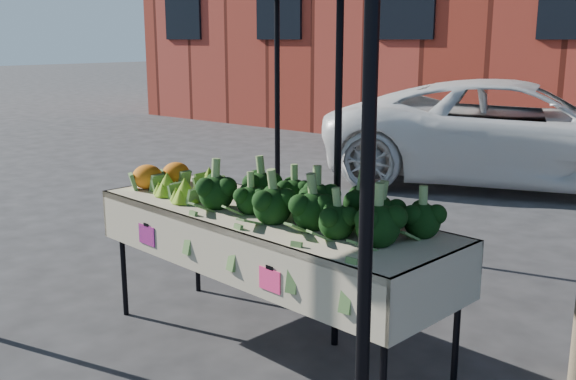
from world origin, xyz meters
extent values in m
plane|color=#252527|center=(0.00, 0.00, 0.00)|extent=(90.00, 90.00, 0.00)
cube|color=#BAAE94|center=(0.22, 0.03, 0.45)|extent=(2.46, 1.01, 0.90)
cube|color=#F22D8C|center=(-0.45, -0.37, 0.70)|extent=(0.17, 0.01, 0.12)
cube|color=#FE3077|center=(0.67, -0.37, 0.70)|extent=(0.17, 0.01, 0.12)
ellipsoid|color=black|center=(0.55, 0.06, 1.03)|extent=(1.48, 0.58, 0.27)
ellipsoid|color=#99BC2B|center=(-0.44, 0.07, 1.00)|extent=(0.44, 0.58, 0.21)
ellipsoid|color=orange|center=(-0.81, 0.10, 0.99)|extent=(0.24, 0.44, 0.19)
camera|label=1|loc=(2.75, -2.78, 1.90)|focal=41.01mm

